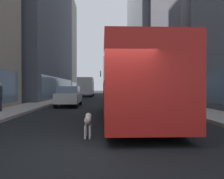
# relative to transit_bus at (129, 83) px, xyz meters

# --- Properties ---
(ground_plane) EXTENTS (120.00, 120.00, 0.00)m
(ground_plane) POSITION_rel_transit_bus_xyz_m (-1.20, 29.43, -1.78)
(ground_plane) COLOR black
(sidewalk_left) EXTENTS (2.40, 110.00, 0.15)m
(sidewalk_left) POSITION_rel_transit_bus_xyz_m (-6.90, 29.43, -1.70)
(sidewalk_left) COLOR #9E9991
(sidewalk_left) RESTS_ON ground
(sidewalk_right) EXTENTS (2.40, 110.00, 0.15)m
(sidewalk_right) POSITION_rel_transit_bus_xyz_m (4.50, 29.43, -1.70)
(sidewalk_right) COLOR #9E9991
(sidewalk_right) RESTS_ON ground
(building_left_far) EXTENTS (8.44, 22.01, 25.05)m
(building_left_far) POSITION_rel_transit_bus_xyz_m (-13.10, 47.05, 10.74)
(building_left_far) COLOR gray
(building_left_far) RESTS_ON ground
(building_right_far) EXTENTS (11.12, 23.21, 30.96)m
(building_right_far) POSITION_rel_transit_bus_xyz_m (10.70, 37.90, 13.70)
(building_right_far) COLOR slate
(building_right_far) RESTS_ON ground
(transit_bus) EXTENTS (2.78, 11.53, 3.05)m
(transit_bus) POSITION_rel_transit_bus_xyz_m (0.00, 0.00, 0.00)
(transit_bus) COLOR red
(transit_bus) RESTS_ON ground
(car_white_van) EXTENTS (1.71, 4.26, 1.62)m
(car_white_van) POSITION_rel_transit_bus_xyz_m (-4.00, 7.36, -0.96)
(car_white_van) COLOR silver
(car_white_van) RESTS_ON ground
(car_grey_wagon) EXTENTS (1.88, 4.38, 1.62)m
(car_grey_wagon) POSITION_rel_transit_bus_xyz_m (1.60, 38.85, -0.95)
(car_grey_wagon) COLOR slate
(car_grey_wagon) RESTS_ON ground
(car_silver_sedan) EXTENTS (1.91, 4.14, 1.62)m
(car_silver_sedan) POSITION_rel_transit_bus_xyz_m (0.00, 17.76, -0.95)
(car_silver_sedan) COLOR #B7BABF
(car_silver_sedan) RESTS_ON ground
(box_truck) EXTENTS (2.30, 7.50, 3.05)m
(box_truck) POSITION_rel_transit_bus_xyz_m (-4.00, 27.18, -0.11)
(box_truck) COLOR silver
(box_truck) RESTS_ON ground
(dalmatian_dog) EXTENTS (0.22, 0.96, 0.72)m
(dalmatian_dog) POSITION_rel_transit_bus_xyz_m (-1.78, -4.25, -1.26)
(dalmatian_dog) COLOR white
(dalmatian_dog) RESTS_ON ground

